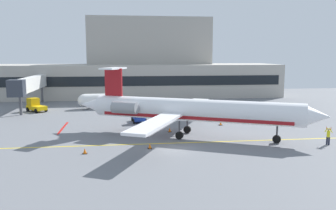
{
  "coord_description": "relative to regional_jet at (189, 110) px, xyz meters",
  "views": [
    {
      "loc": [
        -4.77,
        -34.81,
        9.65
      ],
      "look_at": [
        0.98,
        11.05,
        3.0
      ],
      "focal_mm": 37.47,
      "sensor_mm": 36.0,
      "label": 1
    }
  ],
  "objects": [
    {
      "name": "marshaller",
      "position": [
        14.19,
        -5.68,
        -2.18
      ],
      "size": [
        0.69,
        0.61,
        1.97
      ],
      "color": "#191E33",
      "rests_on": "ground"
    },
    {
      "name": "regional_jet",
      "position": [
        0.0,
        0.0,
        0.0
      ],
      "size": [
        28.01,
        23.75,
        8.05
      ],
      "color": "white",
      "rests_on": "ground"
    },
    {
      "name": "safety_cone_delta",
      "position": [
        -1.96,
        2.77,
        -2.94
      ],
      "size": [
        0.47,
        0.47,
        0.55
      ],
      "color": "orange",
      "rests_on": "ground"
    },
    {
      "name": "terminal_building",
      "position": [
        -5.35,
        43.12,
        3.23
      ],
      "size": [
        70.51,
        16.25,
        18.32
      ],
      "color": "#ADA89E",
      "rests_on": "ground"
    },
    {
      "name": "fuel_tank",
      "position": [
        -12.03,
        23.56,
        -1.68
      ],
      "size": [
        7.66,
        2.8,
        2.71
      ],
      "color": "white",
      "rests_on": "ground"
    },
    {
      "name": "ground",
      "position": [
        -2.78,
        -5.29,
        -3.24
      ],
      "size": [
        120.0,
        120.0,
        0.11
      ],
      "color": "slate"
    },
    {
      "name": "safety_cone_charlie",
      "position": [
        5.58,
        6.12,
        -2.94
      ],
      "size": [
        0.47,
        0.47,
        0.55
      ],
      "color": "orange",
      "rests_on": "ground"
    },
    {
      "name": "jet_bridge_west",
      "position": [
        -24.16,
        24.35,
        1.25
      ],
      "size": [
        2.4,
        19.26,
        5.8
      ],
      "color": "silver",
      "rests_on": "ground"
    },
    {
      "name": "safety_cone_bravo",
      "position": [
        -5.02,
        -4.83,
        -2.94
      ],
      "size": [
        0.47,
        0.47,
        0.55
      ],
      "color": "orange",
      "rests_on": "ground"
    },
    {
      "name": "baggage_tug",
      "position": [
        -22.73,
        21.64,
        -2.17
      ],
      "size": [
        3.92,
        4.02,
        2.26
      ],
      "color": "#E5B20C",
      "rests_on": "ground"
    },
    {
      "name": "safety_cone_alpha",
      "position": [
        -11.51,
        -5.94,
        -2.94
      ],
      "size": [
        0.47,
        0.47,
        0.55
      ],
      "color": "orange",
      "rests_on": "ground"
    },
    {
      "name": "pushback_tractor",
      "position": [
        -5.52,
        9.45,
        -2.38
      ],
      "size": [
        2.15,
        3.08,
        1.73
      ],
      "color": "#19389E",
      "rests_on": "ground"
    }
  ]
}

